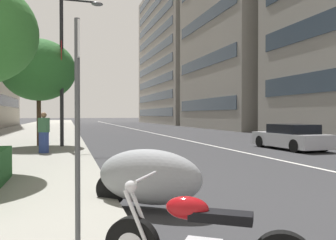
# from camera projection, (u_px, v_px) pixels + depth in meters

# --- Properties ---
(sidewalk_right_plaza) EXTENTS (160.00, 8.40, 0.15)m
(sidewalk_right_plaza) POSITION_uv_depth(u_px,v_px,m) (30.00, 133.00, 30.56)
(sidewalk_right_plaza) COLOR gray
(sidewalk_right_plaza) RESTS_ON ground
(lane_centre_stripe) EXTENTS (110.00, 0.16, 0.01)m
(lane_centre_stripe) POSITION_uv_depth(u_px,v_px,m) (139.00, 130.00, 38.52)
(lane_centre_stripe) COLOR silver
(lane_centre_stripe) RESTS_ON ground
(motorcycle_far_end_row) EXTENTS (1.92, 2.09, 1.12)m
(motorcycle_far_end_row) POSITION_uv_depth(u_px,v_px,m) (148.00, 177.00, 6.13)
(motorcycle_far_end_row) COLOR gray
(motorcycle_far_end_row) RESTS_ON ground
(car_mid_block_traffic) EXTENTS (4.22, 1.98, 1.27)m
(car_mid_block_traffic) POSITION_uv_depth(u_px,v_px,m) (291.00, 137.00, 16.98)
(car_mid_block_traffic) COLOR #B7B7BC
(car_mid_block_traffic) RESTS_ON ground
(parking_sign_by_curb) EXTENTS (0.32, 0.06, 2.69)m
(parking_sign_by_curb) POSITION_uv_depth(u_px,v_px,m) (78.00, 113.00, 3.81)
(parking_sign_by_curb) COLOR #47494C
(parking_sign_by_curb) RESTS_ON sidewalk_right_plaza
(street_lamp_with_banners) EXTENTS (1.26, 2.17, 7.55)m
(street_lamp_with_banners) POSITION_uv_depth(u_px,v_px,m) (68.00, 56.00, 17.07)
(street_lamp_with_banners) COLOR #232326
(street_lamp_with_banners) RESTS_ON sidewalk_right_plaza
(street_tree_by_lamp_post) EXTENTS (3.77, 3.77, 5.54)m
(street_tree_by_lamp_post) POSITION_uv_depth(u_px,v_px,m) (39.00, 70.00, 17.42)
(street_tree_by_lamp_post) COLOR #473323
(street_tree_by_lamp_post) RESTS_ON sidewalk_right_plaza
(pedestrian_on_plaza) EXTENTS (0.44, 0.48, 1.71)m
(pedestrian_on_plaza) POSITION_uv_depth(u_px,v_px,m) (44.00, 132.00, 14.02)
(pedestrian_on_plaza) COLOR #33478C
(pedestrian_on_plaza) RESTS_ON sidewalk_right_plaza
(office_tower_near_left) EXTENTS (29.55, 15.13, 28.56)m
(office_tower_near_left) POSITION_uv_depth(u_px,v_px,m) (188.00, 55.00, 70.54)
(office_tower_near_left) COLOR gray
(office_tower_near_left) RESTS_ON ground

